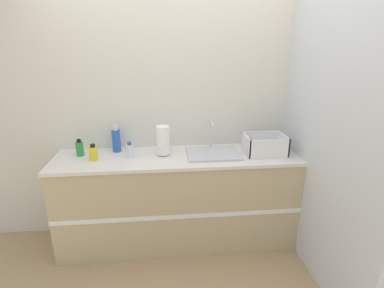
% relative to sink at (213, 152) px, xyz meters
% --- Properties ---
extents(ground_plane, '(12.00, 12.00, 0.00)m').
position_rel_sink_xyz_m(ground_plane, '(-0.34, -0.29, -0.93)').
color(ground_plane, tan).
extents(wall_back, '(4.63, 0.06, 2.60)m').
position_rel_sink_xyz_m(wall_back, '(-0.34, 0.31, 0.37)').
color(wall_back, beige).
rests_on(wall_back, ground_plane).
extents(wall_right, '(0.06, 2.57, 2.60)m').
position_rel_sink_xyz_m(wall_right, '(0.80, -0.01, 0.37)').
color(wall_right, silver).
rests_on(wall_right, ground_plane).
extents(counter_cabinet, '(2.25, 0.59, 0.91)m').
position_rel_sink_xyz_m(counter_cabinet, '(-0.34, -0.01, -0.47)').
color(counter_cabinet, tan).
rests_on(counter_cabinet, ground_plane).
extents(sink, '(0.49, 0.38, 0.27)m').
position_rel_sink_xyz_m(sink, '(0.00, 0.00, 0.00)').
color(sink, silver).
rests_on(sink, counter_cabinet).
extents(paper_towel_roll, '(0.12, 0.12, 0.27)m').
position_rel_sink_xyz_m(paper_towel_roll, '(-0.46, 0.03, 0.12)').
color(paper_towel_roll, '#4C4C51').
rests_on(paper_towel_roll, counter_cabinet).
extents(dish_rack, '(0.37, 0.28, 0.18)m').
position_rel_sink_xyz_m(dish_rack, '(0.48, -0.03, 0.05)').
color(dish_rack, white).
rests_on(dish_rack, counter_cabinet).
extents(bottle_yellow, '(0.08, 0.08, 0.15)m').
position_rel_sink_xyz_m(bottle_yellow, '(-1.08, -0.04, 0.05)').
color(bottle_yellow, yellow).
rests_on(bottle_yellow, counter_cabinet).
extents(bottle_green, '(0.07, 0.07, 0.16)m').
position_rel_sink_xyz_m(bottle_green, '(-1.23, 0.09, 0.05)').
color(bottle_green, '#2D8C3D').
rests_on(bottle_green, counter_cabinet).
extents(bottle_clear, '(0.06, 0.06, 0.15)m').
position_rel_sink_xyz_m(bottle_clear, '(-0.77, -0.00, 0.05)').
color(bottle_clear, silver).
rests_on(bottle_clear, counter_cabinet).
extents(bottle_blue, '(0.08, 0.08, 0.26)m').
position_rel_sink_xyz_m(bottle_blue, '(-0.90, 0.17, 0.10)').
color(bottle_blue, '#2D56B7').
rests_on(bottle_blue, counter_cabinet).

